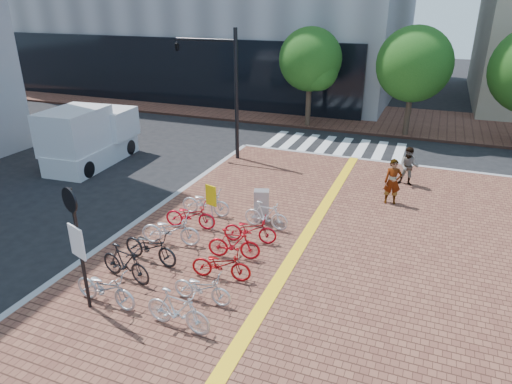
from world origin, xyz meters
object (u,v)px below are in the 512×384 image
at_px(bike_3, 171,230).
at_px(bike_4, 190,215).
at_px(bike_5, 206,202).
at_px(bike_8, 221,264).
at_px(yellow_sign, 211,199).
at_px(bike_1, 125,263).
at_px(bike_6, 178,310).
at_px(bike_11, 266,215).
at_px(box_truck, 89,137).
at_px(bike_0, 105,288).
at_px(traffic_light_pole, 209,69).
at_px(bike_9, 234,244).
at_px(bike_7, 202,288).
at_px(utility_box, 261,205).
at_px(bike_2, 150,246).
at_px(notice_sign, 76,235).
at_px(pedestrian_a, 393,182).
at_px(pedestrian_b, 409,166).
at_px(bike_10, 250,229).

xyz_separation_m(bike_3, bike_4, (0.02, 1.27, -0.04)).
height_order(bike_5, bike_8, bike_5).
bearing_deg(yellow_sign, bike_1, -103.93).
bearing_deg(bike_6, bike_11, 2.51).
height_order(bike_8, box_truck, box_truck).
bearing_deg(bike_0, traffic_light_pole, 17.36).
bearing_deg(bike_6, bike_9, 5.25).
xyz_separation_m(bike_7, bike_11, (0.08, 4.58, 0.06)).
bearing_deg(box_truck, bike_7, -37.96).
xyz_separation_m(bike_1, bike_4, (0.12, 3.51, -0.06)).
xyz_separation_m(bike_1, utility_box, (2.21, 4.99, 0.04)).
bearing_deg(bike_8, bike_2, 80.76).
height_order(bike_2, bike_8, bike_2).
distance_m(bike_3, notice_sign, 4.05).
bearing_deg(box_truck, bike_1, -45.32).
height_order(bike_2, pedestrian_a, pedestrian_a).
relative_size(bike_7, bike_9, 1.00).
bearing_deg(bike_1, traffic_light_pole, 23.95).
distance_m(bike_4, box_truck, 9.25).
relative_size(bike_4, utility_box, 1.56).
bearing_deg(notice_sign, bike_4, 87.07).
bearing_deg(traffic_light_pole, bike_6, -66.67).
distance_m(bike_6, box_truck, 13.98).
bearing_deg(notice_sign, bike_6, 3.47).
xyz_separation_m(notice_sign, traffic_light_pole, (-2.74, 12.55, 2.16)).
height_order(bike_7, pedestrian_b, pedestrian_b).
xyz_separation_m(bike_2, pedestrian_b, (6.72, 9.39, 0.32)).
distance_m(bike_2, bike_5, 3.55).
bearing_deg(bike_5, bike_2, 174.68).
distance_m(bike_1, box_truck, 11.29).
distance_m(bike_3, bike_7, 3.37).
relative_size(bike_1, bike_7, 1.09).
xyz_separation_m(bike_2, bike_11, (2.49, 3.37, -0.03)).
relative_size(bike_8, pedestrian_b, 1.04).
xyz_separation_m(bike_5, utility_box, (2.07, 0.36, 0.09)).
bearing_deg(pedestrian_a, bike_4, -155.79).
bearing_deg(notice_sign, bike_7, 26.80).
relative_size(bike_3, bike_11, 1.21).
bearing_deg(pedestrian_b, utility_box, -127.17).
distance_m(notice_sign, box_truck, 12.31).
bearing_deg(utility_box, bike_3, -127.42).
bearing_deg(traffic_light_pole, pedestrian_a, -17.01).
bearing_deg(bike_3, bike_2, 167.78).
height_order(bike_4, traffic_light_pole, traffic_light_pole).
bearing_deg(bike_7, bike_8, -0.96).
distance_m(bike_3, pedestrian_b, 10.63).
distance_m(bike_4, bike_10, 2.34).
relative_size(bike_6, yellow_sign, 1.07).
xyz_separation_m(bike_1, pedestrian_a, (6.40, 8.25, 0.36)).
xyz_separation_m(bike_4, bike_9, (2.25, -1.31, 0.02)).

